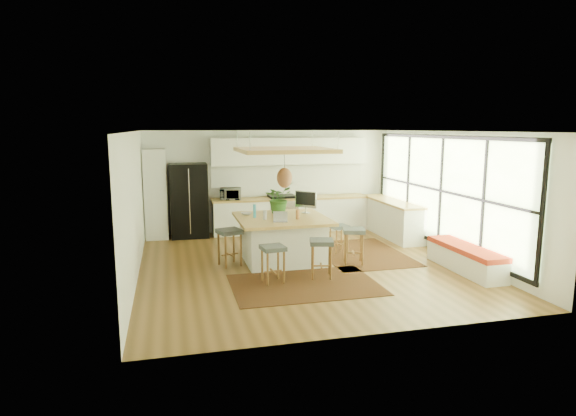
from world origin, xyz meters
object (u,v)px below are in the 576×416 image
object	(u,v)px
laptop	(280,216)
stool_right_back	(339,237)
fridge	(189,201)
microwave	(230,193)
stool_right_front	(353,247)
stool_near_left	(273,264)
island	(282,239)
stool_near_right	(321,259)
island_plant	(279,201)
monitor	(306,201)
stool_left_side	(230,248)

from	to	relation	value
laptop	stool_right_back	bearing A→B (deg)	41.15
fridge	microwave	bearing A→B (deg)	-0.16
stool_right_front	stool_right_back	bearing A→B (deg)	89.25
fridge	stool_near_left	distance (m)	4.40
island	stool_near_right	bearing A→B (deg)	-71.20
stool_near_right	stool_right_front	distance (m)	1.18
island	stool_near_right	distance (m)	1.39
fridge	island_plant	size ratio (longest dim) A/B	2.80
laptop	island_plant	size ratio (longest dim) A/B	0.45
stool_near_right	monitor	bearing A→B (deg)	84.14
island_plant	microwave	bearing A→B (deg)	108.53
stool_right_back	fridge	bearing A→B (deg)	142.30
stool_right_front	laptop	size ratio (longest dim) A/B	2.44
stool_right_back	monitor	world-z (taller)	monitor
island	stool_near_left	distance (m)	1.48
fridge	stool_right_back	bearing A→B (deg)	-37.48
stool_left_side	island_plant	distance (m)	1.54
stool_right_back	microwave	distance (m)	3.31
stool_right_front	microwave	world-z (taller)	microwave
island_plant	fridge	bearing A→B (deg)	128.62
island	fridge	bearing A→B (deg)	122.69
stool_right_front	stool_left_side	xyz separation A→B (m)	(-2.48, 0.48, 0.00)
island	stool_left_side	size ratio (longest dim) A/B	2.47
monitor	island_plant	size ratio (longest dim) A/B	0.79
stool_near_right	monitor	xyz separation A→B (m)	(0.17, 1.67, 0.83)
stool_right_front	island_plant	size ratio (longest dim) A/B	1.10
island	stool_right_front	xyz separation A→B (m)	(1.37, -0.58, -0.11)
stool_left_side	monitor	world-z (taller)	monitor
stool_right_back	monitor	xyz separation A→B (m)	(-0.77, 0.03, 0.83)
fridge	stool_right_front	bearing A→B (deg)	-46.52
microwave	island_plant	distance (m)	2.40
stool_near_right	laptop	bearing A→B (deg)	125.86
stool_right_back	stool_left_side	distance (m)	2.53
stool_right_front	laptop	distance (m)	1.67
stool_near_left	stool_right_back	size ratio (longest dim) A/B	1.09
stool_near_right	island_plant	xyz separation A→B (m)	(-0.40, 1.80, 0.84)
stool_near_right	microwave	distance (m)	4.31
stool_near_left	stool_left_side	world-z (taller)	stool_left_side
stool_near_left	stool_right_front	distance (m)	2.04
monitor	island_plant	bearing A→B (deg)	-147.53
monitor	stool_left_side	bearing A→B (deg)	-119.77
island	microwave	bearing A→B (deg)	104.56
island	monitor	xyz separation A→B (m)	(0.62, 0.36, 0.72)
island	stool_near_left	bearing A→B (deg)	-109.49
stool_left_side	island_plant	xyz separation A→B (m)	(1.15, 0.58, 0.84)
island	monitor	distance (m)	1.02
stool_left_side	stool_right_back	bearing A→B (deg)	9.60
stool_left_side	monitor	size ratio (longest dim) A/B	1.42
island_plant	stool_right_front	bearing A→B (deg)	-38.75
stool_near_right	stool_right_front	world-z (taller)	stool_right_front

